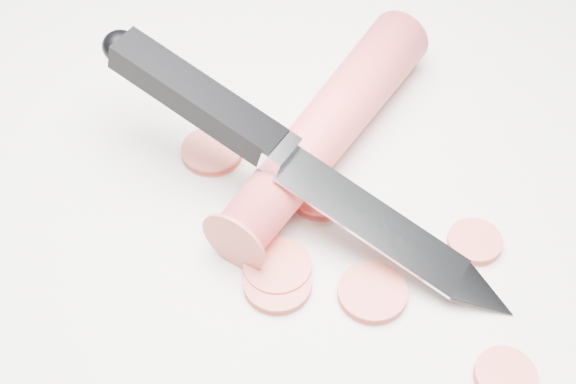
{
  "coord_description": "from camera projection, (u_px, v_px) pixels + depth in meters",
  "views": [
    {
      "loc": [
        -0.02,
        -0.3,
        0.36
      ],
      "look_at": [
        -0.04,
        -0.01,
        0.02
      ],
      "focal_mm": 50.0,
      "sensor_mm": 36.0,
      "label": 1
    }
  ],
  "objects": [
    {
      "name": "ground",
      "position": [
        355.0,
        197.0,
        0.47
      ],
      "size": [
        2.4,
        2.4,
        0.0
      ],
      "primitive_type": "plane",
      "color": "silver",
      "rests_on": "ground"
    },
    {
      "name": "carrot",
      "position": [
        327.0,
        128.0,
        0.48
      ],
      "size": [
        0.12,
        0.19,
        0.04
      ],
      "primitive_type": "cylinder",
      "rotation": [
        1.57,
        0.0,
        -0.48
      ],
      "color": "#E84348",
      "rests_on": "ground"
    },
    {
      "name": "carrot_slice_0",
      "position": [
        277.0,
        268.0,
        0.43
      ],
      "size": [
        0.04,
        0.04,
        0.01
      ],
      "primitive_type": "cylinder",
      "color": "#D05044",
      "rests_on": "ground"
    },
    {
      "name": "carrot_slice_1",
      "position": [
        278.0,
        284.0,
        0.43
      ],
      "size": [
        0.04,
        0.04,
        0.01
      ],
      "primitive_type": "cylinder",
      "color": "#D05044",
      "rests_on": "ground"
    },
    {
      "name": "carrot_slice_2",
      "position": [
        320.0,
        196.0,
        0.47
      ],
      "size": [
        0.03,
        0.03,
        0.01
      ],
      "primitive_type": "cylinder",
      "color": "#D05044",
      "rests_on": "ground"
    },
    {
      "name": "carrot_slice_3",
      "position": [
        505.0,
        376.0,
        0.39
      ],
      "size": [
        0.03,
        0.03,
        0.01
      ],
      "primitive_type": "cylinder",
      "color": "#D05044",
      "rests_on": "ground"
    },
    {
      "name": "carrot_slice_4",
      "position": [
        475.0,
        242.0,
        0.45
      ],
      "size": [
        0.03,
        0.03,
        0.01
      ],
      "primitive_type": "cylinder",
      "color": "#D05044",
      "rests_on": "ground"
    },
    {
      "name": "carrot_slice_5",
      "position": [
        212.0,
        151.0,
        0.49
      ],
      "size": [
        0.04,
        0.04,
        0.01
      ],
      "primitive_type": "cylinder",
      "color": "#D05044",
      "rests_on": "ground"
    },
    {
      "name": "carrot_slice_6",
      "position": [
        373.0,
        293.0,
        0.43
      ],
      "size": [
        0.04,
        0.04,
        0.01
      ],
      "primitive_type": "cylinder",
      "color": "#D05044",
      "rests_on": "ground"
    },
    {
      "name": "kitchen_knife",
      "position": [
        303.0,
        164.0,
        0.43
      ],
      "size": [
        0.25,
        0.15,
        0.08
      ],
      "primitive_type": null,
      "color": "silver",
      "rests_on": "ground"
    }
  ]
}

